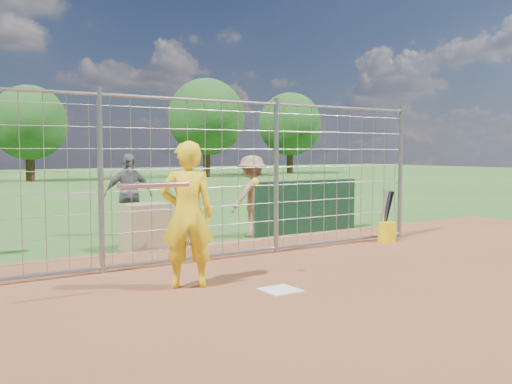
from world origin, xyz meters
TOP-DOWN VIEW (x-y plane):
  - ground at (0.00, 0.00)m, footprint 100.00×100.00m
  - infield_dirt at (0.00, -3.00)m, footprint 18.00×18.00m
  - home_plate at (0.00, -0.20)m, footprint 0.43×0.43m
  - dugout_wall at (3.40, 3.60)m, footprint 2.60×0.20m
  - batter at (-0.87, 0.59)m, footprint 0.79×0.67m
  - bystander_b at (0.14, 5.28)m, footprint 1.03×0.57m
  - bystander_c at (2.17, 3.77)m, footprint 1.16×0.83m
  - equipment_bin at (-0.20, 3.55)m, footprint 0.83×0.60m
  - equipment_in_play at (-1.08, 0.33)m, footprint 1.92×0.17m
  - bucket_with_bats at (3.89, 1.76)m, footprint 0.34×0.36m
  - backstop_fence at (0.00, 2.00)m, footprint 9.08×0.08m
  - tree_line at (3.13, 28.13)m, footprint 44.66×6.72m

SIDE VIEW (x-z plane):
  - ground at x=0.00m, z-range 0.00..0.00m
  - infield_dirt at x=0.00m, z-range 0.01..0.01m
  - home_plate at x=0.00m, z-range 0.00..0.02m
  - bucket_with_bats at x=3.89m, z-range -0.24..0.73m
  - equipment_bin at x=-0.20m, z-range 0.00..0.80m
  - dugout_wall at x=3.40m, z-range 0.00..1.10m
  - bystander_c at x=2.17m, z-range 0.00..1.63m
  - bystander_b at x=0.14m, z-range 0.00..1.67m
  - batter at x=-0.87m, z-range 0.00..1.85m
  - backstop_fence at x=0.00m, z-range -0.04..2.56m
  - equipment_in_play at x=-1.08m, z-range 1.27..1.38m
  - tree_line at x=3.13m, z-range 0.47..6.95m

